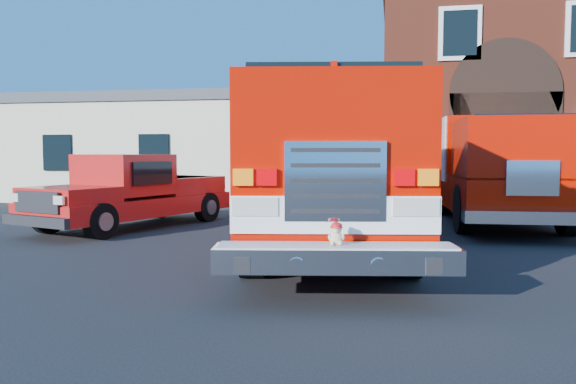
% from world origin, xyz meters
% --- Properties ---
extents(ground, '(100.00, 100.00, 0.00)m').
position_xyz_m(ground, '(0.00, 0.00, 0.00)').
color(ground, black).
rests_on(ground, ground).
extents(parking_stripe_far, '(0.12, 3.00, 0.01)m').
position_xyz_m(parking_stripe_far, '(6.50, 7.00, 0.00)').
color(parking_stripe_far, yellow).
rests_on(parking_stripe_far, ground).
extents(fire_station, '(15.20, 10.20, 8.45)m').
position_xyz_m(fire_station, '(8.99, 13.98, 4.25)').
color(fire_station, maroon).
rests_on(fire_station, ground).
extents(side_building, '(10.20, 8.20, 4.35)m').
position_xyz_m(side_building, '(-9.00, 13.00, 2.20)').
color(side_building, beige).
rests_on(side_building, ground).
extents(fire_engine, '(4.57, 10.99, 3.29)m').
position_xyz_m(fire_engine, '(0.28, 1.44, 1.70)').
color(fire_engine, black).
rests_on(fire_engine, ground).
extents(pickup_truck, '(4.00, 6.33, 1.95)m').
position_xyz_m(pickup_truck, '(-4.99, 3.02, 0.92)').
color(pickup_truck, black).
rests_on(pickup_truck, ground).
extents(secondary_truck, '(3.20, 9.46, 3.04)m').
position_xyz_m(secondary_truck, '(4.68, 6.64, 1.66)').
color(secondary_truck, black).
rests_on(secondary_truck, ground).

